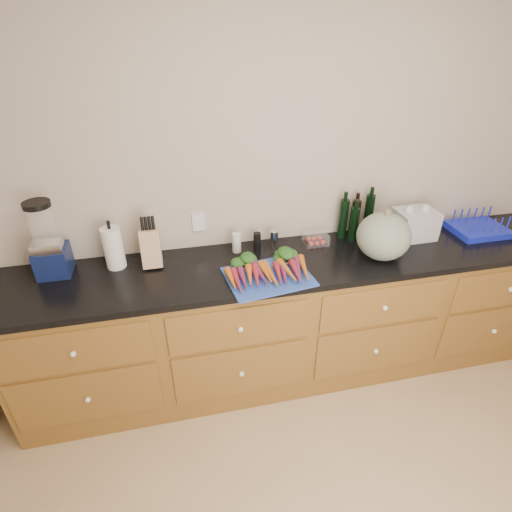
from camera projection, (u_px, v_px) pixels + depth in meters
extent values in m
cube|color=#BEAF9E|center=(288.00, 187.00, 2.60)|extent=(4.10, 0.05, 2.60)
cube|color=brown|center=(297.00, 319.00, 2.76)|extent=(3.60, 0.60, 0.90)
cube|color=brown|center=(74.00, 352.00, 2.12)|extent=(0.82, 0.01, 0.28)
sphere|color=white|center=(73.00, 354.00, 2.11)|extent=(0.03, 0.03, 0.03)
cube|color=brown|center=(88.00, 398.00, 2.30)|extent=(0.82, 0.01, 0.38)
sphere|color=white|center=(88.00, 400.00, 2.29)|extent=(0.03, 0.03, 0.03)
cube|color=brown|center=(240.00, 328.00, 2.29)|extent=(0.82, 0.01, 0.28)
sphere|color=white|center=(240.00, 329.00, 2.27)|extent=(0.03, 0.03, 0.03)
cube|color=brown|center=(241.00, 372.00, 2.47)|extent=(0.82, 0.01, 0.38)
sphere|color=white|center=(242.00, 374.00, 2.46)|extent=(0.03, 0.03, 0.03)
cube|color=brown|center=(384.00, 306.00, 2.45)|extent=(0.82, 0.01, 0.28)
sphere|color=white|center=(385.00, 308.00, 2.44)|extent=(0.03, 0.03, 0.03)
cube|color=brown|center=(375.00, 350.00, 2.64)|extent=(0.82, 0.01, 0.38)
sphere|color=white|center=(376.00, 351.00, 2.62)|extent=(0.03, 0.03, 0.03)
cube|color=brown|center=(509.00, 288.00, 2.62)|extent=(0.82, 0.01, 0.28)
sphere|color=white|center=(511.00, 289.00, 2.61)|extent=(0.03, 0.03, 0.03)
cube|color=brown|center=(493.00, 330.00, 2.80)|extent=(0.82, 0.01, 0.38)
sphere|color=white|center=(494.00, 331.00, 2.79)|extent=(0.03, 0.03, 0.03)
cube|color=black|center=(300.00, 262.00, 2.52)|extent=(3.64, 0.62, 0.04)
cube|color=#2749AB|center=(268.00, 277.00, 2.33)|extent=(0.53, 0.42, 0.01)
cone|color=#CA6417|center=(232.00, 279.00, 2.26)|extent=(0.04, 0.21, 0.04)
cone|color=maroon|center=(238.00, 278.00, 2.26)|extent=(0.04, 0.21, 0.04)
cone|color=#6B2147|center=(244.00, 278.00, 2.27)|extent=(0.04, 0.21, 0.04)
cone|color=#CA6417|center=(249.00, 277.00, 2.27)|extent=(0.04, 0.21, 0.04)
cone|color=maroon|center=(255.00, 276.00, 2.28)|extent=(0.04, 0.21, 0.04)
cone|color=#6B2147|center=(261.00, 276.00, 2.29)|extent=(0.04, 0.21, 0.04)
cone|color=#CA6417|center=(267.00, 275.00, 2.29)|extent=(0.04, 0.21, 0.04)
ellipsoid|color=#1A4517|center=(244.00, 261.00, 2.40)|extent=(0.21, 0.13, 0.06)
cone|color=#CA6417|center=(272.00, 274.00, 2.30)|extent=(0.04, 0.21, 0.04)
cone|color=maroon|center=(277.00, 274.00, 2.30)|extent=(0.04, 0.21, 0.04)
cone|color=#6B2147|center=(283.00, 273.00, 2.31)|extent=(0.04, 0.21, 0.04)
cone|color=#CA6417|center=(289.00, 272.00, 2.32)|extent=(0.04, 0.21, 0.04)
cone|color=maroon|center=(294.00, 271.00, 2.32)|extent=(0.04, 0.21, 0.04)
cone|color=#6B2147|center=(300.00, 271.00, 2.33)|extent=(0.04, 0.21, 0.04)
cone|color=#CA6417|center=(305.00, 270.00, 2.34)|extent=(0.04, 0.21, 0.04)
ellipsoid|color=#1A4517|center=(281.00, 257.00, 2.45)|extent=(0.21, 0.13, 0.06)
ellipsoid|color=slate|center=(384.00, 236.00, 2.46)|extent=(0.33, 0.33, 0.30)
cube|color=#0E1845|center=(53.00, 261.00, 2.33)|extent=(0.18, 0.18, 0.17)
cube|color=silver|center=(47.00, 247.00, 2.25)|extent=(0.16, 0.11, 0.05)
cylinder|color=white|center=(43.00, 227.00, 2.22)|extent=(0.14, 0.14, 0.23)
cylinder|color=black|center=(36.00, 204.00, 2.15)|extent=(0.15, 0.15, 0.03)
cylinder|color=white|center=(113.00, 248.00, 2.37)|extent=(0.11, 0.11, 0.26)
cube|color=tan|center=(151.00, 248.00, 2.40)|extent=(0.12, 0.12, 0.23)
cylinder|color=silver|center=(237.00, 243.00, 2.56)|extent=(0.06, 0.06, 0.13)
cylinder|color=black|center=(257.00, 241.00, 2.59)|extent=(0.05, 0.05, 0.12)
cylinder|color=white|center=(274.00, 239.00, 2.61)|extent=(0.05, 0.05, 0.12)
cube|color=white|center=(316.00, 239.00, 2.67)|extent=(0.15, 0.12, 0.07)
cylinder|color=black|center=(343.00, 219.00, 2.69)|extent=(0.06, 0.06, 0.28)
cylinder|color=black|center=(355.00, 218.00, 2.72)|extent=(0.06, 0.06, 0.26)
cylinder|color=black|center=(368.00, 215.00, 2.72)|extent=(0.06, 0.06, 0.29)
cylinder|color=black|center=(354.00, 224.00, 2.67)|extent=(0.06, 0.06, 0.24)
cube|color=#1622C1|center=(478.00, 229.00, 2.81)|extent=(0.36, 0.29, 0.05)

